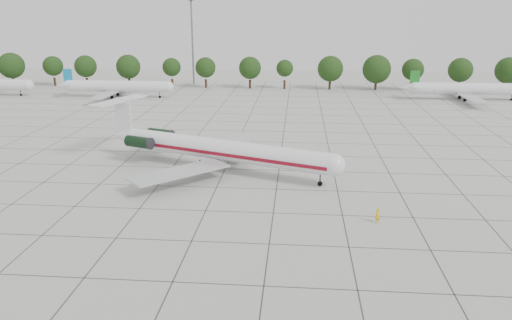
# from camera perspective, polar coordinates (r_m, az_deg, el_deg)

# --- Properties ---
(ground) EXTENTS (260.00, 260.00, 0.00)m
(ground) POSITION_cam_1_polar(r_m,az_deg,el_deg) (65.98, 2.35, -3.36)
(ground) COLOR #B7B7AF
(ground) RESTS_ON ground
(apron_joints) EXTENTS (170.00, 170.00, 0.02)m
(apron_joints) POSITION_cam_1_polar(r_m,az_deg,el_deg) (80.20, 2.83, 0.38)
(apron_joints) COLOR #383838
(apron_joints) RESTS_ON ground
(main_airliner) EXTENTS (37.79, 28.63, 9.15)m
(main_airliner) POSITION_cam_1_polar(r_m,az_deg,el_deg) (73.45, -5.09, 1.37)
(main_airliner) COLOR silver
(main_airliner) RESTS_ON ground
(ground_crew) EXTENTS (0.75, 0.66, 1.72)m
(ground_crew) POSITION_cam_1_polar(r_m,az_deg,el_deg) (57.30, 13.70, -6.19)
(ground_crew) COLOR yellow
(ground_crew) RESTS_ON ground
(bg_airliner_b) EXTENTS (28.24, 27.20, 7.40)m
(bg_airliner_b) POSITION_cam_1_polar(r_m,az_deg,el_deg) (138.49, -15.60, 8.10)
(bg_airliner_b) COLOR silver
(bg_airliner_b) RESTS_ON ground
(bg_airliner_d) EXTENTS (28.24, 27.20, 7.40)m
(bg_airliner_d) POSITION_cam_1_polar(r_m,az_deg,el_deg) (140.36, 22.93, 7.50)
(bg_airliner_d) COLOR silver
(bg_airliner_d) RESTS_ON ground
(tree_line) EXTENTS (249.86, 8.44, 10.22)m
(tree_line) POSITION_cam_1_polar(r_m,az_deg,el_deg) (148.45, -0.69, 10.47)
(tree_line) COLOR #332114
(tree_line) RESTS_ON ground
(floodlight_mast) EXTENTS (1.60, 1.60, 25.45)m
(floodlight_mast) POSITION_cam_1_polar(r_m,az_deg,el_deg) (157.43, -7.30, 13.75)
(floodlight_mast) COLOR slate
(floodlight_mast) RESTS_ON ground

